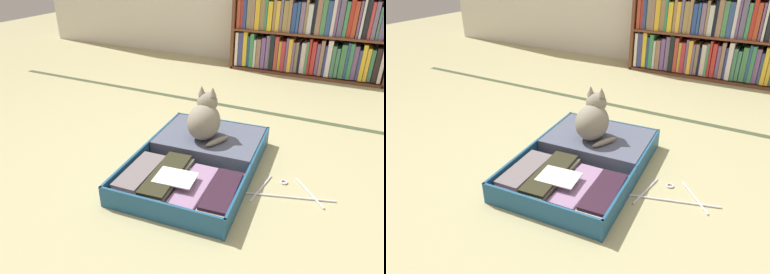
{
  "view_description": "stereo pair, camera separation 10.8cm",
  "coord_description": "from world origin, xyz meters",
  "views": [
    {
      "loc": [
        0.56,
        -1.28,
        1.07
      ],
      "look_at": [
        -0.14,
        0.18,
        0.22
      ],
      "focal_mm": 33.4,
      "sensor_mm": 36.0,
      "label": 1
    },
    {
      "loc": [
        0.66,
        -1.23,
        1.07
      ],
      "look_at": [
        -0.14,
        0.18,
        0.22
      ],
      "focal_mm": 33.4,
      "sensor_mm": 36.0,
      "label": 2
    }
  ],
  "objects": [
    {
      "name": "ground_plane",
      "position": [
        0.0,
        0.0,
        0.0
      ],
      "size": [
        10.0,
        10.0,
        0.0
      ],
      "primitive_type": "plane",
      "color": "tan"
    },
    {
      "name": "bookshelf",
      "position": [
        0.08,
        2.23,
        0.37
      ],
      "size": [
        1.43,
        0.29,
        0.78
      ],
      "color": "brown",
      "rests_on": "ground_plane"
    },
    {
      "name": "tatami_border",
      "position": [
        0.0,
        1.15,
        0.0
      ],
      "size": [
        4.8,
        0.05,
        0.0
      ],
      "color": "#3F4A2F",
      "rests_on": "ground_plane"
    },
    {
      "name": "open_suitcase",
      "position": [
        -0.13,
        0.26,
        0.05
      ],
      "size": [
        0.67,
        0.95,
        0.11
      ],
      "color": "navy",
      "rests_on": "ground_plane"
    },
    {
      "name": "black_cat",
      "position": [
        -0.16,
        0.4,
        0.23
      ],
      "size": [
        0.24,
        0.23,
        0.3
      ],
      "color": "gray",
      "rests_on": "open_suitcase"
    },
    {
      "name": "clothes_hanger",
      "position": [
        0.36,
        0.22,
        0.01
      ],
      "size": [
        0.45,
        0.3,
        0.01
      ],
      "color": "silver",
      "rests_on": "ground_plane"
    }
  ]
}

